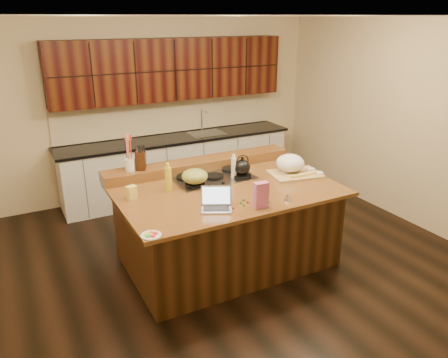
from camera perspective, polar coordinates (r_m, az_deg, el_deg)
room at (r=4.69m, az=0.28°, el=3.82°), size 5.52×5.02×2.72m
island at (r=5.02m, az=0.27°, el=-5.92°), size 2.40×1.60×0.92m
back_ledge at (r=5.40m, az=-3.21°, el=1.94°), size 2.40×0.30×0.12m
cooktop at (r=5.07m, az=-1.31°, el=0.19°), size 0.92×0.52×0.05m
back_counter at (r=6.86m, az=-6.28°, el=5.91°), size 3.70×0.66×2.40m
kettle at (r=5.06m, az=2.38°, el=1.55°), size 0.20×0.20×0.18m
green_bowl at (r=4.81m, az=-3.83°, el=0.37°), size 0.39×0.39×0.16m
laptop at (r=4.29m, az=-1.02°, el=-3.12°), size 0.38×0.35×0.21m
oil_bottle at (r=4.71m, az=-7.27°, el=-0.05°), size 0.09×0.09×0.27m
vinegar_bottle at (r=5.04m, az=1.29°, el=1.37°), size 0.08×0.08×0.25m
wooden_tray at (r=5.27m, az=8.79°, el=1.76°), size 0.65×0.52×0.24m
ramekin_a at (r=5.29m, az=12.30°, el=0.66°), size 0.12×0.12×0.04m
ramekin_b at (r=5.41m, az=11.24°, el=1.16°), size 0.12×0.12×0.04m
ramekin_c at (r=5.27m, az=7.97°, el=0.87°), size 0.13×0.13×0.04m
strainer_bowl at (r=5.56m, az=8.93°, el=2.11°), size 0.29×0.29×0.09m
kitchen_timer at (r=4.52m, az=8.37°, el=-2.38°), size 0.10×0.10×0.07m
pink_bag at (r=4.29m, az=4.83°, el=-2.11°), size 0.14×0.08×0.26m
candy_plate at (r=3.84m, az=-9.51°, el=-7.27°), size 0.19×0.19×0.01m
package_box at (r=4.60m, az=-11.99°, el=-1.72°), size 0.12×0.10×0.14m
utensil_crock at (r=5.08m, az=-12.15°, el=1.84°), size 0.15×0.15×0.14m
knife_block at (r=5.10m, az=-10.82°, el=2.45°), size 0.17×0.20×0.21m
gumdrop_0 at (r=4.30m, az=1.26°, el=-3.78°), size 0.02×0.02×0.02m
gumdrop_1 at (r=4.36m, az=2.56°, el=-3.43°), size 0.02×0.02×0.02m
gumdrop_2 at (r=4.44m, az=0.88°, el=-2.95°), size 0.02×0.02×0.02m
gumdrop_3 at (r=4.60m, az=4.53°, el=-2.17°), size 0.02×0.02×0.02m
gumdrop_4 at (r=4.48m, az=5.19°, el=-2.79°), size 0.02×0.02×0.02m
gumdrop_5 at (r=4.54m, az=5.30°, el=-2.51°), size 0.02×0.02×0.02m
gumdrop_6 at (r=4.41m, az=5.11°, el=-3.22°), size 0.02×0.02×0.02m
gumdrop_7 at (r=4.49m, az=2.60°, el=-2.71°), size 0.02×0.02×0.02m
gumdrop_8 at (r=4.42m, az=3.16°, el=-3.08°), size 0.02×0.02×0.02m
gumdrop_9 at (r=4.47m, az=5.96°, el=-2.92°), size 0.02×0.02×0.02m
gumdrop_10 at (r=4.42m, az=0.80°, el=-3.07°), size 0.02×0.02×0.02m
gumdrop_11 at (r=4.41m, az=2.18°, el=-3.15°), size 0.02×0.02×0.02m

